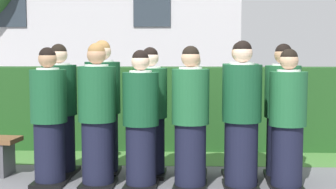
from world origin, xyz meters
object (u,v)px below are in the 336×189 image
student_front_row_1 (97,119)px  student_front_row_4 (242,119)px  student_rear_row_1 (103,111)px  student_rear_row_5 (282,115)px  student_rear_row_4 (240,114)px  student_front_row_0 (49,120)px  student_rear_row_0 (60,113)px  student_front_row_3 (190,121)px  student_rear_row_3 (192,117)px  student_rear_row_2 (150,115)px  student_front_row_2 (141,123)px  student_front_row_5 (287,123)px

student_front_row_1 → student_front_row_4: size_ratio=0.99×
student_rear_row_1 → student_rear_row_5: size_ratio=1.03×
student_rear_row_4 → student_front_row_0: bearing=-170.6°
student_front_row_1 → student_rear_row_0: size_ratio=1.00×
student_rear_row_1 → student_rear_row_5: 2.22m
student_rear_row_0 → student_front_row_3: bearing=-19.4°
student_front_row_0 → student_rear_row_4: 2.28m
student_front_row_0 → student_rear_row_3: student_front_row_0 is taller
student_front_row_0 → student_front_row_1: (0.58, -0.05, 0.02)m
student_rear_row_5 → student_rear_row_2: bearing=177.6°
student_rear_row_1 → student_rear_row_4: bearing=-4.1°
student_rear_row_2 → student_rear_row_4: bearing=-2.6°
student_front_row_0 → student_front_row_2: bearing=-4.5°
student_front_row_2 → student_rear_row_5: 1.74m
student_front_row_4 → student_rear_row_5: bearing=39.4°
student_front_row_5 → student_rear_row_4: size_ratio=0.95×
student_front_row_5 → student_rear_row_5: bearing=85.8°
student_front_row_3 → student_rear_row_1: (-1.10, 0.59, 0.04)m
student_front_row_5 → student_front_row_3: bearing=-179.7°
student_rear_row_3 → student_rear_row_4: size_ratio=0.94×
student_rear_row_4 → student_front_row_3: bearing=-142.2°
student_front_row_4 → student_rear_row_5: size_ratio=1.02×
student_front_row_5 → student_rear_row_1: size_ratio=0.93×
student_front_row_2 → student_rear_row_0: student_rear_row_0 is taller
student_rear_row_2 → student_rear_row_5: 1.61m
student_front_row_3 → student_rear_row_2: 0.72m
student_front_row_1 → student_front_row_4: (1.64, -0.04, 0.01)m
student_rear_row_1 → student_rear_row_4: 1.71m
student_front_row_2 → student_front_row_5: 1.65m
student_rear_row_4 → student_front_row_4: bearing=-94.1°
student_front_row_4 → student_front_row_5: 0.51m
student_rear_row_0 → student_rear_row_4: (2.25, -0.11, 0.01)m
student_rear_row_0 → student_rear_row_1: student_rear_row_1 is taller
student_front_row_0 → student_front_row_5: bearing=-2.0°
student_front_row_3 → student_rear_row_4: 0.77m
student_front_row_3 → student_rear_row_2: (-0.49, 0.52, -0.00)m
student_front_row_3 → student_rear_row_3: bearing=86.9°
student_rear_row_2 → student_rear_row_4: size_ratio=0.96×
student_front_row_2 → student_rear_row_2: (0.07, 0.51, 0.02)m
student_front_row_4 → student_rear_row_4: bearing=85.9°
student_rear_row_2 → student_rear_row_3: bearing=0.1°
student_front_row_1 → student_rear_row_3: bearing=23.7°
student_rear_row_1 → student_rear_row_2: 0.61m
student_front_row_2 → student_front_row_4: (1.14, -0.00, 0.05)m
student_front_row_5 → student_front_row_0: bearing=178.0°
student_front_row_5 → student_front_row_4: bearing=179.7°
student_front_row_2 → student_rear_row_5: size_ratio=0.95×
student_rear_row_0 → student_rear_row_5: 2.77m
student_front_row_3 → student_front_row_4: student_front_row_4 is taller
student_front_row_0 → student_rear_row_1: (0.55, 0.50, 0.05)m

